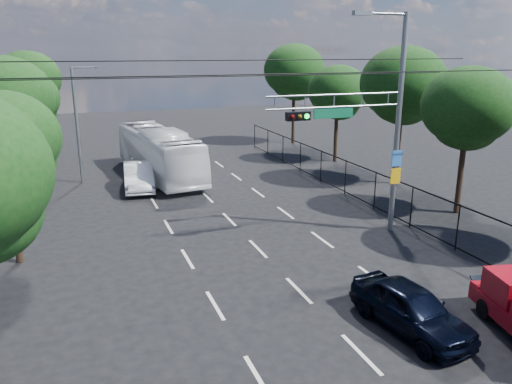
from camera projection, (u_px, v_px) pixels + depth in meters
name	position (u px, v px, depth m)	size (l,w,h in m)	color
ground	(361.00, 354.00, 13.60)	(120.00, 120.00, 0.00)	black
lane_markings	(218.00, 208.00, 26.22)	(6.12, 38.00, 0.01)	beige
signal_mast	(375.00, 117.00, 21.14)	(6.43, 0.39, 9.50)	slate
streetlight_left	(79.00, 119.00, 30.23)	(2.09, 0.22, 7.08)	slate
utility_wires	(251.00, 70.00, 19.58)	(22.00, 5.04, 0.74)	black
fence_right	(363.00, 184.00, 26.84)	(0.06, 34.03, 2.00)	black
tree_right_b	(467.00, 113.00, 24.11)	(4.50, 4.50, 7.31)	black
tree_right_c	(403.00, 90.00, 29.53)	(5.10, 5.10, 8.29)	black
tree_right_d	(338.00, 95.00, 35.95)	(4.32, 4.32, 7.02)	black
tree_right_e	(294.00, 75.00, 42.93)	(5.28, 5.28, 8.58)	black
tree_left_b	(5.00, 146.00, 18.30)	(4.08, 4.08, 6.63)	black
tree_left_c	(4.00, 106.00, 24.19)	(4.80, 4.80, 7.80)	black
tree_left_d	(26.00, 103.00, 31.72)	(4.20, 4.20, 6.83)	black
tree_left_e	(29.00, 83.00, 38.64)	(4.92, 4.92, 7.99)	black
navy_hatchback	(411.00, 308.00, 14.62)	(1.66, 4.12, 1.40)	black
white_bus	(159.00, 152.00, 32.44)	(2.64, 11.30, 3.15)	white
white_van	(139.00, 176.00, 29.58)	(1.65, 4.73, 1.56)	silver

